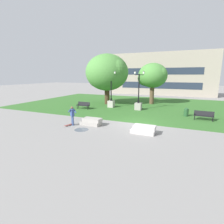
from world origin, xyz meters
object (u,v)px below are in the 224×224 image
(skateboard, at_px, (69,125))
(park_bench_far_left, at_px, (83,105))
(lamp_post_left, at_px, (111,100))
(concrete_block_center, at_px, (91,122))
(person_skateboarder, at_px, (72,115))
(concrete_block_left, at_px, (144,129))
(park_bench_near_left, at_px, (204,115))
(lamp_post_center, at_px, (138,102))
(trash_bin, at_px, (186,112))

(skateboard, distance_m, park_bench_far_left, 7.84)
(park_bench_far_left, bearing_deg, lamp_post_left, 41.37)
(concrete_block_center, xyz_separation_m, person_skateboarder, (-1.49, -0.75, 0.67))
(concrete_block_left, bearing_deg, park_bench_far_left, 145.57)
(park_bench_near_left, bearing_deg, person_skateboarder, -148.79)
(concrete_block_left, bearing_deg, concrete_block_center, 175.02)
(lamp_post_center, bearing_deg, trash_bin, -13.88)
(person_skateboarder, relative_size, park_bench_far_left, 0.95)
(park_bench_far_left, height_order, lamp_post_center, lamp_post_center)
(concrete_block_left, distance_m, lamp_post_center, 9.29)
(skateboard, distance_m, park_bench_near_left, 13.00)
(trash_bin, bearing_deg, lamp_post_left, 169.73)
(concrete_block_center, relative_size, person_skateboarder, 1.10)
(park_bench_far_left, height_order, lamp_post_left, lamp_post_left)
(person_skateboarder, bearing_deg, trash_bin, 40.00)
(concrete_block_left, relative_size, trash_bin, 1.92)
(concrete_block_left, xyz_separation_m, person_skateboarder, (-6.33, -0.33, 0.67))
(concrete_block_left, height_order, lamp_post_center, lamp_post_center)
(park_bench_far_left, bearing_deg, concrete_block_left, -34.43)
(concrete_block_center, height_order, trash_bin, trash_bin)
(park_bench_near_left, distance_m, park_bench_far_left, 14.17)
(concrete_block_left, height_order, park_bench_far_left, park_bench_far_left)
(concrete_block_left, distance_m, park_bench_far_left, 11.70)
(person_skateboarder, distance_m, lamp_post_left, 9.50)
(park_bench_near_left, bearing_deg, concrete_block_center, -148.11)
(person_skateboarder, relative_size, lamp_post_center, 0.35)
(concrete_block_left, distance_m, park_bench_near_left, 7.71)
(trash_bin, bearing_deg, concrete_block_center, -137.90)
(skateboard, bearing_deg, trash_bin, 40.21)
(skateboard, bearing_deg, concrete_block_left, 4.95)
(lamp_post_center, bearing_deg, person_skateboarder, -111.12)
(lamp_post_center, relative_size, trash_bin, 5.11)
(park_bench_near_left, bearing_deg, trash_bin, 144.11)
(concrete_block_center, xyz_separation_m, skateboard, (-1.71, -0.99, -0.22))
(lamp_post_left, bearing_deg, concrete_block_left, -53.63)
(person_skateboarder, height_order, skateboard, person_skateboarder)
(concrete_block_center, distance_m, person_skateboarder, 1.79)
(skateboard, height_order, park_bench_near_left, park_bench_near_left)
(park_bench_near_left, bearing_deg, concrete_block_left, -125.85)
(skateboard, xyz_separation_m, lamp_post_center, (3.75, 9.39, 0.93))
(lamp_post_left, height_order, trash_bin, lamp_post_left)
(concrete_block_center, bearing_deg, park_bench_near_left, 31.89)
(person_skateboarder, height_order, park_bench_near_left, person_skateboarder)
(person_skateboarder, distance_m, park_bench_far_left, 7.71)
(lamp_post_left, bearing_deg, park_bench_far_left, -138.63)
(concrete_block_left, bearing_deg, person_skateboarder, -177.05)
(concrete_block_left, relative_size, lamp_post_left, 0.37)
(person_skateboarder, bearing_deg, lamp_post_center, 68.88)
(skateboard, xyz_separation_m, trash_bin, (9.45, 7.99, 0.42))
(skateboard, relative_size, park_bench_near_left, 0.57)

